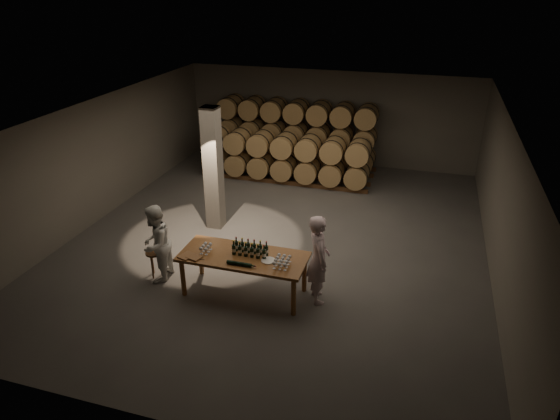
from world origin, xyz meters
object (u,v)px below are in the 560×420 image
(tasting_table, at_px, (243,260))
(notebook_near, at_px, (194,257))
(plate, at_px, (268,260))
(person_man, at_px, (318,259))
(bottle_cluster, at_px, (250,250))
(stool, at_px, (154,256))
(person_woman, at_px, (156,244))

(tasting_table, distance_m, notebook_near, 0.99)
(plate, height_order, person_man, person_man)
(bottle_cluster, xyz_separation_m, person_man, (1.38, 0.15, -0.06))
(person_man, bearing_deg, plate, 81.28)
(plate, bearing_deg, bottle_cluster, 164.07)
(notebook_near, bearing_deg, bottle_cluster, 38.52)
(bottle_cluster, relative_size, stool, 1.22)
(notebook_near, relative_size, person_woman, 0.16)
(person_woman, bearing_deg, plate, 85.48)
(plate, height_order, notebook_near, notebook_near)
(person_man, xyz_separation_m, person_woman, (-3.49, -0.26, -0.08))
(bottle_cluster, bearing_deg, stool, -179.61)
(bottle_cluster, height_order, notebook_near, bottle_cluster)
(person_man, relative_size, person_woman, 1.09)
(plate, xyz_separation_m, person_woman, (-2.53, 0.02, -0.04))
(notebook_near, xyz_separation_m, person_woman, (-1.07, 0.34, -0.05))
(notebook_near, height_order, person_man, person_man)
(stool, bearing_deg, tasting_table, -1.46)
(bottle_cluster, xyz_separation_m, stool, (-2.23, -0.02, -0.53))
(plate, bearing_deg, tasting_table, 174.52)
(stool, bearing_deg, plate, -2.29)
(notebook_near, relative_size, stool, 0.47)
(notebook_near, bearing_deg, person_woman, 177.75)
(bottle_cluster, bearing_deg, person_woman, -177.17)
(bottle_cluster, distance_m, plate, 0.46)
(bottle_cluster, height_order, stool, bottle_cluster)
(notebook_near, bearing_deg, person_man, 29.17)
(plate, distance_m, notebook_near, 1.50)
(plate, xyz_separation_m, stool, (-2.66, 0.11, -0.42))
(bottle_cluster, distance_m, stool, 2.30)
(tasting_table, xyz_separation_m, stool, (-2.11, 0.05, -0.31))
(person_man, bearing_deg, tasting_table, 73.67)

